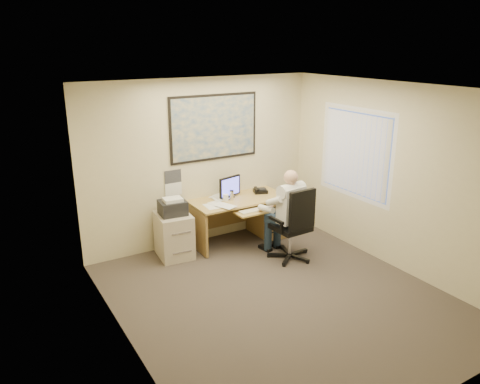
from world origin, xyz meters
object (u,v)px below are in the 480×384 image
desk (255,212)px  filing_cabinet (174,231)px  office_chair (292,239)px  person (290,215)px

desk → filing_cabinet: 1.51m
desk → office_chair: bearing=-89.8°
desk → person: size_ratio=1.14×
person → filing_cabinet: bearing=139.8°
filing_cabinet → person: size_ratio=0.68×
office_chair → person: 0.37m
filing_cabinet → office_chair: office_chair is taller
office_chair → person: size_ratio=0.83×
filing_cabinet → desk: bearing=6.1°
desk → office_chair: office_chair is taller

